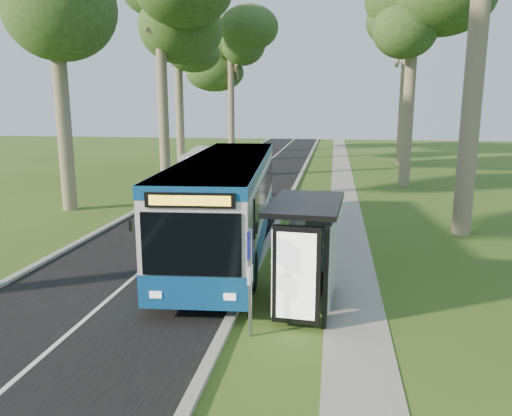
{
  "coord_description": "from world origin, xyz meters",
  "views": [
    {
      "loc": [
        2.35,
        -14.5,
        5.16
      ],
      "look_at": [
        -0.27,
        2.24,
        1.6
      ],
      "focal_mm": 35.0,
      "sensor_mm": 36.0,
      "label": 1
    }
  ],
  "objects_px": {
    "bus_shelter": "(310,237)",
    "car_silver": "(204,156)",
    "litter_bin": "(312,238)",
    "bus_stop_sign": "(250,270)",
    "car_white": "(210,159)",
    "bus": "(227,203)"
  },
  "relations": [
    {
      "from": "bus_shelter",
      "to": "car_silver",
      "type": "relative_size",
      "value": 0.68
    },
    {
      "from": "litter_bin",
      "to": "bus_stop_sign",
      "type": "bearing_deg",
      "value": -98.49
    },
    {
      "from": "litter_bin",
      "to": "car_silver",
      "type": "bearing_deg",
      "value": 113.31
    },
    {
      "from": "litter_bin",
      "to": "car_white",
      "type": "height_order",
      "value": "car_white"
    },
    {
      "from": "bus_stop_sign",
      "to": "bus_shelter",
      "type": "distance_m",
      "value": 2.02
    },
    {
      "from": "car_silver",
      "to": "litter_bin",
      "type": "bearing_deg",
      "value": -44.04
    },
    {
      "from": "bus_stop_sign",
      "to": "bus",
      "type": "bearing_deg",
      "value": 111.41
    },
    {
      "from": "litter_bin",
      "to": "bus",
      "type": "bearing_deg",
      "value": -172.06
    },
    {
      "from": "bus",
      "to": "car_white",
      "type": "xyz_separation_m",
      "value": [
        -6.36,
        22.69,
        -0.99
      ]
    },
    {
      "from": "litter_bin",
      "to": "car_silver",
      "type": "height_order",
      "value": "car_silver"
    },
    {
      "from": "bus_stop_sign",
      "to": "litter_bin",
      "type": "bearing_deg",
      "value": 86.62
    },
    {
      "from": "car_white",
      "to": "car_silver",
      "type": "relative_size",
      "value": 0.88
    },
    {
      "from": "car_silver",
      "to": "bus_stop_sign",
      "type": "bearing_deg",
      "value": -50.76
    },
    {
      "from": "litter_bin",
      "to": "car_white",
      "type": "bearing_deg",
      "value": 112.76
    },
    {
      "from": "litter_bin",
      "to": "car_white",
      "type": "xyz_separation_m",
      "value": [
        -9.35,
        22.28,
        0.27
      ]
    },
    {
      "from": "bus",
      "to": "bus_shelter",
      "type": "distance_m",
      "value": 5.98
    },
    {
      "from": "bus_stop_sign",
      "to": "car_silver",
      "type": "relative_size",
      "value": 0.51
    },
    {
      "from": "bus",
      "to": "litter_bin",
      "type": "distance_m",
      "value": 3.27
    },
    {
      "from": "bus_stop_sign",
      "to": "bus_shelter",
      "type": "relative_size",
      "value": 0.76
    },
    {
      "from": "bus",
      "to": "bus_shelter",
      "type": "height_order",
      "value": "bus"
    },
    {
      "from": "bus",
      "to": "bus_stop_sign",
      "type": "height_order",
      "value": "bus"
    },
    {
      "from": "bus",
      "to": "litter_bin",
      "type": "relative_size",
      "value": 14.1
    }
  ]
}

